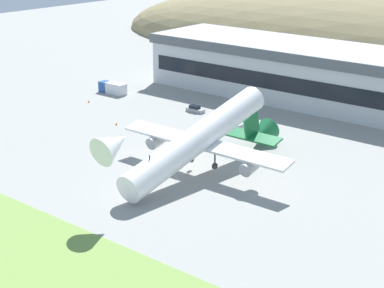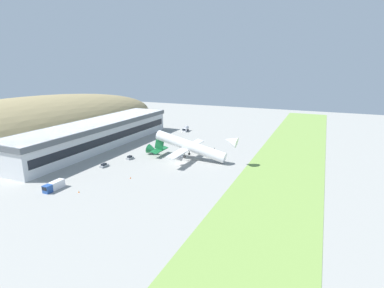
# 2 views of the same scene
# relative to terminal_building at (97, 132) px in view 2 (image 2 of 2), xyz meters

# --- Properties ---
(ground_plane) EXTENTS (387.25, 387.25, 0.00)m
(ground_plane) POSITION_rel_terminal_building_xyz_m (-9.19, -53.32, -7.59)
(ground_plane) COLOR gray
(grass_strip_foreground) EXTENTS (348.53, 31.42, 0.08)m
(grass_strip_foreground) POSITION_rel_terminal_building_xyz_m (-9.19, -97.65, -7.55)
(grass_strip_foreground) COLOR #759947
(grass_strip_foreground) RESTS_ON ground_plane
(hill_backdrop) EXTENTS (271.95, 87.70, 45.42)m
(hill_backdrop) POSITION_rel_terminal_building_xyz_m (5.23, 66.46, -7.59)
(hill_backdrop) COLOR #8E7F56
(hill_backdrop) RESTS_ON ground_plane
(terminal_building) EXTENTS (107.00, 22.92, 13.41)m
(terminal_building) POSITION_rel_terminal_building_xyz_m (0.00, 0.00, 0.00)
(terminal_building) COLOR silver
(terminal_building) RESTS_ON ground_plane
(cargo_airplane) EXTENTS (34.38, 45.74, 14.46)m
(cargo_airplane) POSITION_rel_terminal_building_xyz_m (-1.61, -54.61, -1.37)
(cargo_airplane) COLOR white
(service_car_0) EXTENTS (4.51, 1.68, 1.53)m
(service_car_0) POSITION_rel_terminal_building_xyz_m (-26.19, -25.72, -6.95)
(service_car_0) COLOR #999EA3
(service_car_0) RESTS_ON ground_plane
(service_car_1) EXTENTS (3.91, 2.05, 1.65)m
(service_car_1) POSITION_rel_terminal_building_xyz_m (-12.53, -29.47, -6.90)
(service_car_1) COLOR #999EA3
(service_car_1) RESTS_ON ground_plane
(fuel_truck) EXTENTS (8.06, 2.56, 2.84)m
(fuel_truck) POSITION_rel_terminal_building_xyz_m (-53.06, -25.94, -6.19)
(fuel_truck) COLOR #264C99
(fuel_truck) RESTS_ON ground_plane
(box_truck) EXTENTS (6.63, 2.96, 3.32)m
(box_truck) POSITION_rel_terminal_building_xyz_m (53.49, -27.57, -6.04)
(box_truck) COLOR silver
(box_truck) RESTS_ON ground_plane
(traffic_cone_0) EXTENTS (0.52, 0.52, 0.58)m
(traffic_cone_0) POSITION_rel_terminal_building_xyz_m (-33.10, -44.21, -7.31)
(traffic_cone_0) COLOR orange
(traffic_cone_0) RESTS_ON ground_plane
(traffic_cone_1) EXTENTS (0.52, 0.52, 0.58)m
(traffic_cone_1) POSITION_rel_terminal_building_xyz_m (-51.37, -35.65, -7.31)
(traffic_cone_1) COLOR orange
(traffic_cone_1) RESTS_ON ground_plane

